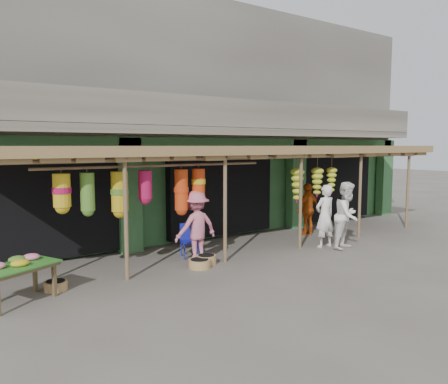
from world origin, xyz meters
TOP-DOWN VIEW (x-y plane):
  - ground at (0.00, 0.00)m, footprint 80.00×80.00m
  - building at (-0.00, 4.87)m, footprint 16.40×6.80m
  - awning at (-0.18, 0.80)m, footprint 14.00×2.70m
  - flower_table at (-6.12, -0.35)m, footprint 1.55×1.28m
  - blue_chair at (-1.98, 0.72)m, footprint 0.50×0.50m
  - basket_left at (-5.41, -0.05)m, footprint 0.51×0.51m
  - basket_mid at (-2.29, -0.31)m, footprint 0.64×0.64m
  - basket_right at (-2.00, -0.14)m, footprint 0.61×0.61m
  - person_front at (1.64, -0.51)m, footprint 0.66×0.45m
  - person_right at (2.00, -0.97)m, footprint 1.05×0.92m
  - person_vendor at (2.49, 0.97)m, footprint 0.98×0.46m
  - person_shopper at (-2.10, 0.15)m, footprint 1.15×0.70m

SIDE VIEW (x-z plane):
  - ground at x=0.00m, z-range 0.00..0.00m
  - basket_left at x=-5.41m, z-range 0.00..0.18m
  - basket_mid at x=-2.29m, z-range 0.00..0.20m
  - basket_right at x=-2.00m, z-range 0.00..0.22m
  - blue_chair at x=-1.98m, z-range 0.05..0.89m
  - flower_table at x=-6.12m, z-range 0.25..1.05m
  - person_vendor at x=2.49m, z-range 0.00..1.63m
  - person_shopper at x=-2.10m, z-range 0.00..1.73m
  - person_front at x=1.64m, z-range 0.00..1.73m
  - person_right at x=2.00m, z-range 0.00..1.83m
  - awning at x=-0.18m, z-range 1.17..3.96m
  - building at x=0.00m, z-range -0.13..6.87m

